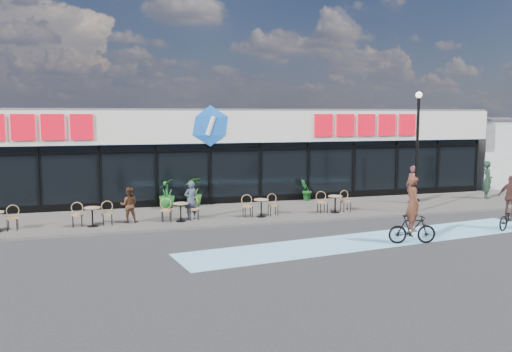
# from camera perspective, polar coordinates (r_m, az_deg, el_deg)

# --- Properties ---
(ground) EXTENTS (120.00, 120.00, 0.00)m
(ground) POSITION_cam_1_polar(r_m,az_deg,el_deg) (19.15, -0.50, -6.56)
(ground) COLOR #28282B
(ground) RESTS_ON ground
(sidewalk) EXTENTS (44.00, 5.00, 0.10)m
(sidewalk) POSITION_cam_1_polar(r_m,az_deg,el_deg) (23.41, -3.62, -4.05)
(sidewalk) COLOR #5A5650
(sidewalk) RESTS_ON ground
(bike_lane) EXTENTS (14.17, 4.13, 0.01)m
(bike_lane) POSITION_cam_1_polar(r_m,az_deg,el_deg) (19.32, 12.32, -6.58)
(bike_lane) COLOR #7DC8EC
(bike_lane) RESTS_ON ground
(building) EXTENTS (30.60, 6.57, 4.75)m
(building) POSITION_cam_1_polar(r_m,az_deg,el_deg) (28.39, -6.17, 2.45)
(building) COLOR black
(building) RESTS_ON ground
(neighbour_building) EXTENTS (9.20, 7.20, 4.11)m
(neighbour_building) POSITION_cam_1_polar(r_m,az_deg,el_deg) (38.78, 24.81, 2.56)
(neighbour_building) COLOR silver
(neighbour_building) RESTS_ON ground
(lamp_post) EXTENTS (0.28, 0.28, 5.19)m
(lamp_post) POSITION_cam_1_polar(r_m,az_deg,el_deg) (24.25, 16.62, 3.52)
(lamp_post) COLOR black
(lamp_post) RESTS_ON sidewalk
(bistro_set_2) EXTENTS (1.54, 0.62, 0.90)m
(bistro_set_2) POSITION_cam_1_polar(r_m,az_deg,el_deg) (21.55, -16.85, -3.87)
(bistro_set_2) COLOR tan
(bistro_set_2) RESTS_ON sidewalk
(bistro_set_3) EXTENTS (1.54, 0.62, 0.90)m
(bistro_set_3) POSITION_cam_1_polar(r_m,az_deg,el_deg) (21.79, -7.98, -3.53)
(bistro_set_3) COLOR tan
(bistro_set_3) RESTS_ON sidewalk
(bistro_set_4) EXTENTS (1.54, 0.62, 0.90)m
(bistro_set_4) POSITION_cam_1_polar(r_m,az_deg,el_deg) (22.54, 0.48, -3.13)
(bistro_set_4) COLOR tan
(bistro_set_4) RESTS_ON sidewalk
(bistro_set_5) EXTENTS (1.54, 0.62, 0.90)m
(bistro_set_5) POSITION_cam_1_polar(r_m,az_deg,el_deg) (23.75, 8.24, -2.71)
(bistro_set_5) COLOR tan
(bistro_set_5) RESTS_ON sidewalk
(potted_plant_left) EXTENTS (0.97, 0.97, 1.33)m
(potted_plant_left) POSITION_cam_1_polar(r_m,az_deg,el_deg) (25.19, -6.55, -1.67)
(potted_plant_left) COLOR #245719
(potted_plant_left) RESTS_ON sidewalk
(potted_plant_mid) EXTENTS (0.96, 0.96, 1.33)m
(potted_plant_mid) POSITION_cam_1_polar(r_m,az_deg,el_deg) (24.89, -9.37, -1.82)
(potted_plant_mid) COLOR #19581D
(potted_plant_mid) RESTS_ON sidewalk
(potted_plant_right) EXTENTS (0.70, 0.63, 1.06)m
(potted_plant_right) POSITION_cam_1_polar(r_m,az_deg,el_deg) (26.73, 5.28, -1.48)
(potted_plant_right) COLOR #154B18
(potted_plant_right) RESTS_ON sidewalk
(patron_left) EXTENTS (0.66, 0.54, 1.57)m
(patron_left) POSITION_cam_1_polar(r_m,az_deg,el_deg) (21.98, -6.88, -2.56)
(patron_left) COLOR #333B4F
(patron_left) RESTS_ON sidewalk
(patron_right) EXTENTS (0.76, 0.63, 1.41)m
(patron_right) POSITION_cam_1_polar(r_m,az_deg,el_deg) (21.79, -13.23, -2.99)
(patron_right) COLOR #412517
(patron_right) RESTS_ON sidewalk
(pedestrian_a) EXTENTS (0.64, 0.76, 1.78)m
(pedestrian_a) POSITION_cam_1_polar(r_m,az_deg,el_deg) (27.00, 16.14, -0.86)
(pedestrian_a) COLOR #582D2F
(pedestrian_a) RESTS_ON sidewalk
(pedestrian_b) EXTENTS (0.68, 0.81, 1.90)m
(pedestrian_b) POSITION_cam_1_polar(r_m,az_deg,el_deg) (29.67, 23.18, -0.37)
(pedestrian_b) COLOR #1A2F22
(pedestrian_b) RESTS_ON sidewalk
(cyclist_a) EXTENTS (1.68, 0.80, 2.29)m
(cyclist_a) POSITION_cam_1_polar(r_m,az_deg,el_deg) (18.94, 16.15, -4.29)
(cyclist_a) COLOR black
(cyclist_a) RESTS_ON ground
(cyclist_b) EXTENTS (1.83, 1.28, 2.05)m
(cyclist_b) POSITION_cam_1_polar(r_m,az_deg,el_deg) (22.64, 25.21, -3.20)
(cyclist_b) COLOR black
(cyclist_b) RESTS_ON ground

